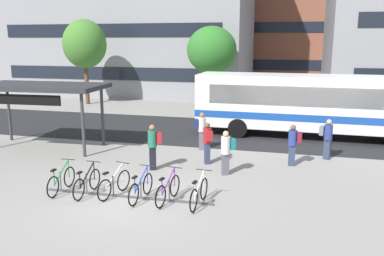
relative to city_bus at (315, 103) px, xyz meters
name	(u,v)px	position (x,y,z in m)	size (l,w,h in m)	color
ground	(130,199)	(-5.94, -10.24, -1.78)	(200.00, 200.00, 0.00)	gray
bus_lane_asphalt	(202,131)	(-5.94, 0.00, -1.77)	(80.00, 7.20, 0.01)	#232326
city_bus	(315,103)	(0.00, 0.00, 0.00)	(12.08, 2.81, 3.20)	white
bike_rack	(127,195)	(-6.08, -10.13, -1.68)	(5.63, 0.22, 0.70)	#47474C
parked_bicycle_green_0	(61,181)	(-8.38, -10.20, -1.39)	(0.52, 1.72, 0.99)	black
parked_bicycle_black_1	(87,183)	(-7.44, -10.21, -1.39)	(0.52, 1.72, 0.99)	black
parked_bicycle_white_2	(114,184)	(-6.54, -10.06, -1.39)	(0.55, 1.70, 0.99)	black
parked_bicycle_blue_3	(141,188)	(-5.58, -10.18, -1.39)	(0.52, 1.72, 0.99)	black
parked_bicycle_purple_4	(168,190)	(-4.70, -10.13, -1.39)	(0.52, 1.71, 0.99)	black
parked_bicycle_white_5	(199,193)	(-3.70, -10.16, -1.39)	(0.52, 1.72, 0.99)	black
transit_shelter	(40,89)	(-12.28, -5.41, 1.01)	(5.92, 3.10, 2.99)	#38383D
commuter_red_pack_0	(207,140)	(-4.35, -5.97, -0.78)	(0.51, 0.60, 1.72)	#2D3851
commuter_navy_pack_1	(201,128)	(-5.10, -3.90, -0.77)	(0.56, 0.39, 1.74)	#565660
commuter_maroon_pack_2	(293,142)	(-0.99, -5.33, -0.81)	(0.52, 0.34, 1.68)	#2D3851
commuter_teal_pack_3	(226,150)	(-3.39, -7.10, -0.81)	(0.60, 0.51, 1.69)	#565660
commuter_red_pack_4	(153,144)	(-6.22, -7.22, -0.74)	(0.60, 0.48, 1.79)	black
commuter_grey_pack_5	(327,136)	(0.38, -4.03, -0.78)	(0.60, 0.49, 1.72)	#2D3851
street_tree_0	(85,44)	(-16.97, 7.24, 2.88)	(3.34, 3.34, 6.55)	brown
street_tree_2	(212,50)	(-7.22, 8.53, 2.46)	(3.71, 3.71, 6.01)	brown
building_centre_block	(271,16)	(-4.31, 29.62, 6.13)	(18.21, 12.46, 15.80)	brown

